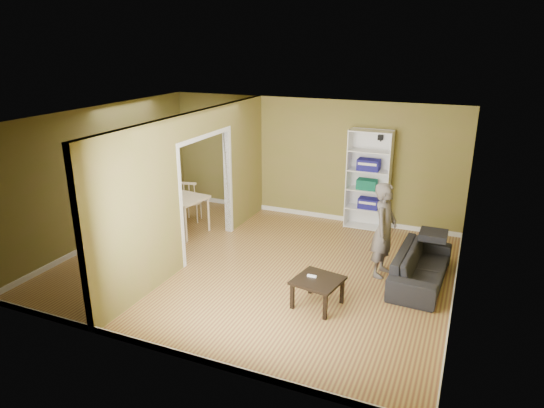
# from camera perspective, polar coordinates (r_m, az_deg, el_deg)

# --- Properties ---
(room_shell) EXTENTS (6.50, 6.50, 6.50)m
(room_shell) POSITION_cam_1_polar(r_m,az_deg,el_deg) (8.09, -1.86, 1.10)
(room_shell) COLOR #A98F44
(room_shell) RESTS_ON ground
(partition) EXTENTS (0.22, 5.50, 2.60)m
(partition) POSITION_cam_1_polar(r_m,az_deg,el_deg) (8.64, -9.10, 2.03)
(partition) COLOR olive
(partition) RESTS_ON ground
(wall_speaker) EXTENTS (0.10, 0.10, 0.10)m
(wall_speaker) POSITION_cam_1_polar(r_m,az_deg,el_deg) (10.01, 12.65, 7.65)
(wall_speaker) COLOR black
(wall_speaker) RESTS_ON room_shell
(sofa) EXTENTS (1.93, 0.90, 0.72)m
(sofa) POSITION_cam_1_polar(r_m,az_deg,el_deg) (8.24, 17.18, -6.47)
(sofa) COLOR #26262D
(sofa) RESTS_ON ground
(person) EXTENTS (0.74, 0.61, 1.87)m
(person) POSITION_cam_1_polar(r_m,az_deg,el_deg) (8.10, 13.12, -2.09)
(person) COLOR slate
(person) RESTS_ON ground
(bookshelf) EXTENTS (0.87, 0.38, 2.06)m
(bookshelf) POSITION_cam_1_polar(r_m,az_deg,el_deg) (10.15, 11.33, 2.84)
(bookshelf) COLOR white
(bookshelf) RESTS_ON ground
(paper_box_navy_a) EXTENTS (0.41, 0.27, 0.21)m
(paper_box_navy_a) POSITION_cam_1_polar(r_m,az_deg,el_deg) (10.24, 11.29, 0.10)
(paper_box_navy_a) COLOR navy
(paper_box_navy_a) RESTS_ON bookshelf
(paper_box_teal) EXTENTS (0.40, 0.26, 0.20)m
(paper_box_teal) POSITION_cam_1_polar(r_m,az_deg,el_deg) (10.13, 11.09, 2.29)
(paper_box_teal) COLOR teal
(paper_box_teal) RESTS_ON bookshelf
(paper_box_navy_b) EXTENTS (0.44, 0.29, 0.23)m
(paper_box_navy_b) POSITION_cam_1_polar(r_m,az_deg,el_deg) (10.02, 11.30, 4.56)
(paper_box_navy_b) COLOR navy
(paper_box_navy_b) RESTS_ON bookshelf
(coffee_table) EXTENTS (0.65, 0.65, 0.43)m
(coffee_table) POSITION_cam_1_polar(r_m,az_deg,el_deg) (7.23, 5.41, -9.28)
(coffee_table) COLOR black
(coffee_table) RESTS_ON ground
(game_controller) EXTENTS (0.14, 0.04, 0.03)m
(game_controller) POSITION_cam_1_polar(r_m,az_deg,el_deg) (7.25, 4.72, -8.44)
(game_controller) COLOR white
(game_controller) RESTS_ON coffee_table
(dining_table) EXTENTS (1.21, 0.81, 0.76)m
(dining_table) POSITION_cam_1_polar(r_m,az_deg,el_deg) (10.01, -11.30, 0.51)
(dining_table) COLOR beige
(dining_table) RESTS_ON ground
(chair_left) EXTENTS (0.62, 0.62, 1.03)m
(chair_left) POSITION_cam_1_polar(r_m,az_deg,el_deg) (10.50, -14.61, 0.19)
(chair_left) COLOR tan
(chair_left) RESTS_ON ground
(chair_near) EXTENTS (0.52, 0.52, 1.04)m
(chair_near) POSITION_cam_1_polar(r_m,az_deg,el_deg) (9.59, -13.27, -1.45)
(chair_near) COLOR tan
(chair_near) RESTS_ON ground
(chair_far) EXTENTS (0.51, 0.51, 0.92)m
(chair_far) POSITION_cam_1_polar(r_m,az_deg,el_deg) (10.61, -9.38, 0.42)
(chair_far) COLOR tan
(chair_far) RESTS_ON ground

